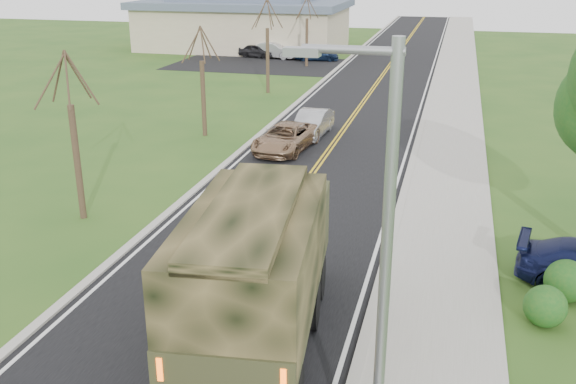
% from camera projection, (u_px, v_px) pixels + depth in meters
% --- Properties ---
extents(road, '(8.00, 120.00, 0.01)m').
position_uv_depth(road, '(378.00, 82.00, 49.09)').
color(road, black).
rests_on(road, ground).
extents(curb_right, '(0.30, 120.00, 0.12)m').
position_uv_depth(curb_right, '(433.00, 84.00, 48.08)').
color(curb_right, '#9E998E').
rests_on(curb_right, ground).
extents(sidewalk_right, '(3.20, 120.00, 0.10)m').
position_uv_depth(sidewalk_right, '(457.00, 85.00, 47.67)').
color(sidewalk_right, '#9E998E').
rests_on(sidewalk_right, ground).
extents(curb_left, '(0.30, 120.00, 0.10)m').
position_uv_depth(curb_left, '(325.00, 79.00, 50.06)').
color(curb_left, '#9E998E').
rests_on(curb_left, ground).
extents(street_light, '(1.65, 0.22, 8.00)m').
position_uv_depth(street_light, '(378.00, 279.00, 9.61)').
color(street_light, gray).
rests_on(street_light, ground).
extents(bare_tree_a, '(1.93, 2.26, 6.08)m').
position_uv_depth(bare_tree_a, '(76.00, 149.00, 22.60)').
color(bare_tree_a, '#38281C').
rests_on(bare_tree_a, ground).
extents(bare_tree_b, '(1.83, 2.14, 5.73)m').
position_uv_depth(bare_tree_b, '(203.00, 89.00, 33.55)').
color(bare_tree_b, '#38281C').
rests_on(bare_tree_b, ground).
extents(bare_tree_c, '(2.04, 2.39, 6.42)m').
position_uv_depth(bare_tree_c, '(268.00, 53.00, 44.35)').
color(bare_tree_c, '#38281C').
rests_on(bare_tree_c, ground).
extents(bare_tree_d, '(1.88, 2.20, 5.91)m').
position_uv_depth(bare_tree_d, '(307.00, 37.00, 55.33)').
color(bare_tree_d, '#38281C').
rests_on(bare_tree_d, ground).
extents(commercial_building, '(25.50, 21.50, 5.65)m').
position_uv_depth(commercial_building, '(244.00, 22.00, 66.48)').
color(commercial_building, tan).
rests_on(commercial_building, ground).
extents(military_truck, '(3.59, 8.12, 3.93)m').
position_uv_depth(military_truck, '(258.00, 261.00, 15.10)').
color(military_truck, black).
rests_on(military_truck, ground).
extents(suv_champagne, '(2.72, 4.96, 1.32)m').
position_uv_depth(suv_champagne, '(286.00, 138.00, 31.46)').
color(suv_champagne, '#8F6E51').
rests_on(suv_champagne, ground).
extents(sedan_silver, '(1.68, 4.21, 1.36)m').
position_uv_depth(sedan_silver, '(312.00, 123.00, 34.05)').
color(sedan_silver, '#A0A1A5').
rests_on(sedan_silver, ground).
extents(lot_car_dark, '(3.94, 2.28, 1.26)m').
position_uv_depth(lot_car_dark, '(257.00, 51.00, 60.99)').
color(lot_car_dark, black).
rests_on(lot_car_dark, ground).
extents(lot_car_silver, '(4.84, 2.78, 1.51)m').
position_uv_depth(lot_car_silver, '(275.00, 50.00, 60.52)').
color(lot_car_silver, silver).
rests_on(lot_car_silver, ground).
extents(lot_car_navy, '(4.37, 2.38, 1.20)m').
position_uv_depth(lot_car_navy, '(317.00, 54.00, 59.26)').
color(lot_car_navy, '#0E1B34').
rests_on(lot_car_navy, ground).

